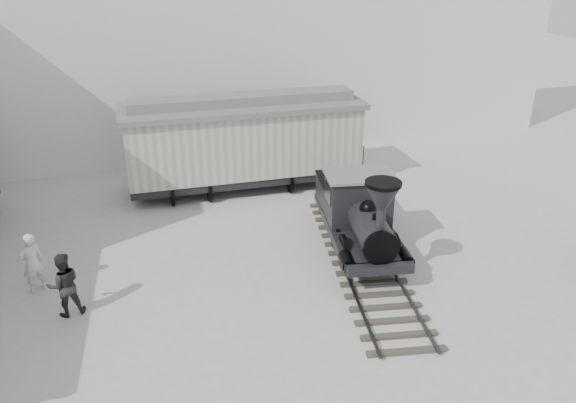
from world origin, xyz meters
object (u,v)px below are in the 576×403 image
object	(u,v)px
boxcar	(244,140)
visitor_a	(33,263)
locomotive	(360,218)
visitor_b	(64,285)

from	to	relation	value
boxcar	visitor_a	bearing A→B (deg)	-140.85
locomotive	visitor_a	distance (m)	9.69
boxcar	visitor_a	size ratio (longest dim) A/B	5.24
locomotive	visitor_a	size ratio (longest dim) A/B	5.16
boxcar	visitor_b	xyz separation A→B (m)	(-6.57, -7.13, -1.12)
locomotive	visitor_b	bearing A→B (deg)	-164.35
visitor_a	boxcar	bearing A→B (deg)	-171.72
locomotive	boxcar	distance (m)	6.77
locomotive	visitor_b	xyz separation A→B (m)	(-8.77, -0.77, -0.29)
boxcar	visitor_a	world-z (taller)	boxcar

